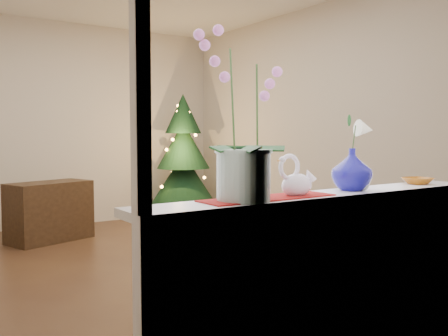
# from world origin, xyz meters

# --- Properties ---
(ground) EXTENTS (5.00, 5.00, 0.00)m
(ground) POSITION_xyz_m (0.00, 0.00, 0.00)
(ground) COLOR #392217
(ground) RESTS_ON ground
(wall_back) EXTENTS (4.50, 0.10, 2.70)m
(wall_back) POSITION_xyz_m (0.00, 2.50, 1.35)
(wall_back) COLOR beige
(wall_back) RESTS_ON ground
(wall_front) EXTENTS (4.50, 0.10, 2.70)m
(wall_front) POSITION_xyz_m (0.00, -2.50, 1.35)
(wall_front) COLOR beige
(wall_front) RESTS_ON ground
(wall_right) EXTENTS (0.10, 5.00, 2.70)m
(wall_right) POSITION_xyz_m (2.25, 0.00, 1.35)
(wall_right) COLOR beige
(wall_right) RESTS_ON ground
(window_apron) EXTENTS (2.20, 0.08, 0.88)m
(window_apron) POSITION_xyz_m (0.00, -2.46, 0.44)
(window_apron) COLOR white
(window_apron) RESTS_ON ground
(windowsill) EXTENTS (2.20, 0.26, 0.04)m
(windowsill) POSITION_xyz_m (0.00, -2.37, 0.90)
(windowsill) COLOR white
(windowsill) RESTS_ON window_apron
(window_frame) EXTENTS (2.22, 0.06, 1.60)m
(window_frame) POSITION_xyz_m (0.00, -2.47, 1.70)
(window_frame) COLOR white
(window_frame) RESTS_ON windowsill
(runner) EXTENTS (0.70, 0.20, 0.01)m
(runner) POSITION_xyz_m (-0.38, -2.37, 0.92)
(runner) COLOR maroon
(runner) RESTS_ON windowsill
(orchid_pot) EXTENTS (0.33, 0.33, 0.78)m
(orchid_pot) POSITION_xyz_m (-0.53, -2.38, 1.31)
(orchid_pot) COLOR white
(orchid_pot) RESTS_ON windowsill
(swan) EXTENTS (0.25, 0.14, 0.20)m
(swan) POSITION_xyz_m (-0.21, -2.38, 1.02)
(swan) COLOR white
(swan) RESTS_ON windowsill
(blue_vase) EXTENTS (0.33, 0.33, 0.26)m
(blue_vase) POSITION_xyz_m (0.21, -2.35, 1.05)
(blue_vase) COLOR #090862
(blue_vase) RESTS_ON windowsill
(lily) EXTENTS (0.15, 0.08, 0.20)m
(lily) POSITION_xyz_m (0.21, -2.35, 1.28)
(lily) COLOR white
(lily) RESTS_ON blue_vase
(paperweight) EXTENTS (0.08, 0.08, 0.07)m
(paperweight) POSITION_xyz_m (0.24, -2.40, 0.96)
(paperweight) COLOR silver
(paperweight) RESTS_ON windowsill
(amber_dish) EXTENTS (0.16, 0.16, 0.04)m
(amber_dish) POSITION_xyz_m (0.80, -2.35, 0.94)
(amber_dish) COLOR #98530F
(amber_dish) RESTS_ON windowsill
(xmas_tree) EXTENTS (1.07, 1.07, 1.78)m
(xmas_tree) POSITION_xyz_m (1.53, 1.87, 0.89)
(xmas_tree) COLOR black
(xmas_tree) RESTS_ON ground
(side_table) EXTENTS (1.00, 0.72, 0.68)m
(side_table) POSITION_xyz_m (-0.37, 1.61, 0.34)
(side_table) COLOR black
(side_table) RESTS_ON ground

